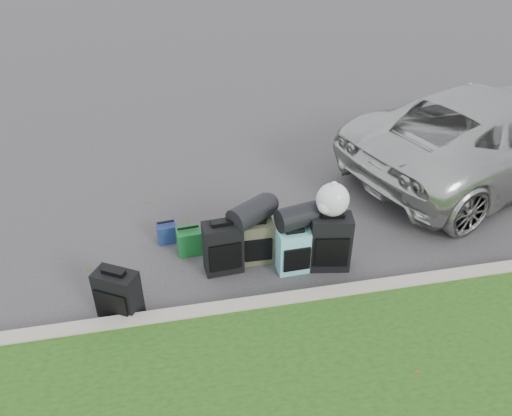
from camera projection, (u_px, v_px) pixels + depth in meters
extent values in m
plane|color=#383535|center=(267.00, 252.00, 6.29)|extent=(120.00, 120.00, 0.00)
cube|color=#9E937F|center=(287.00, 302.00, 5.42)|extent=(120.00, 0.18, 0.15)
imported|color=#B7B7B2|center=(494.00, 133.00, 7.69)|extent=(5.34, 3.64, 1.36)
cube|color=black|center=(118.00, 294.00, 5.23)|extent=(0.51, 0.44, 0.56)
cube|color=black|center=(223.00, 247.00, 5.84)|extent=(0.47, 0.30, 0.65)
cube|color=#393A27|center=(257.00, 242.00, 6.02)|extent=(0.40, 0.26, 0.55)
cube|color=#589EA5|center=(294.00, 251.00, 5.86)|extent=(0.39, 0.24, 0.55)
cube|color=black|center=(330.00, 242.00, 5.87)|extent=(0.52, 0.37, 0.71)
cube|color=#166527|center=(189.00, 241.00, 6.21)|extent=(0.31, 0.25, 0.33)
cube|color=navy|center=(167.00, 233.00, 6.42)|extent=(0.26, 0.21, 0.26)
cylinder|color=black|center=(251.00, 213.00, 5.78)|extent=(0.62, 0.55, 0.30)
cylinder|color=black|center=(299.00, 217.00, 5.72)|extent=(0.56, 0.39, 0.28)
sphere|color=silver|center=(333.00, 200.00, 5.63)|extent=(0.38, 0.38, 0.38)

